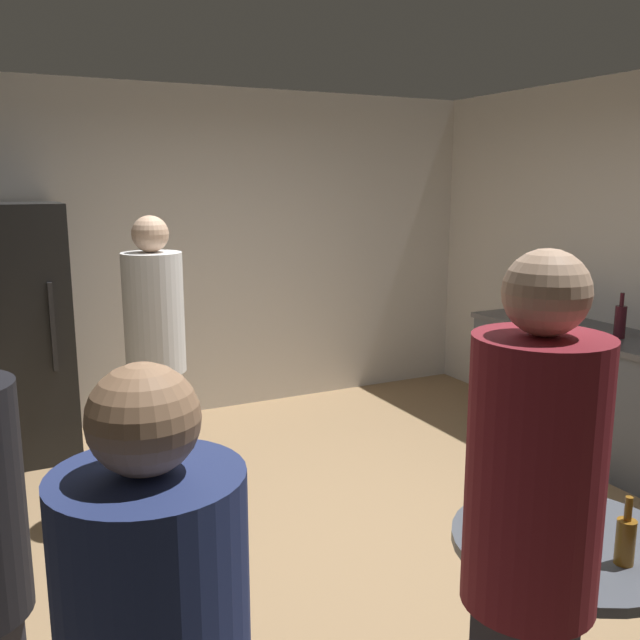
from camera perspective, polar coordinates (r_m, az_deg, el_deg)
ground_plane at (r=3.90m, az=1.73°, el=-19.35°), size 5.20×5.20×0.10m
wall_back at (r=5.83m, az=-10.53°, el=5.37°), size 5.32×0.06×2.70m
refrigerator at (r=5.26m, az=-23.79°, el=-1.03°), size 0.70×0.68×1.80m
kitchen_counter at (r=5.38m, az=21.25°, el=-5.50°), size 0.64×1.91×0.90m
kettle at (r=5.47m, az=18.54°, el=0.56°), size 0.24×0.17×0.18m
wine_bottle_on_counter at (r=5.08m, az=23.58°, el=-0.06°), size 0.08×0.08×0.31m
foreground_table at (r=2.69m, az=19.75°, el=-18.59°), size 0.80×0.80×0.73m
beer_bottle_amber at (r=2.51m, az=23.95°, el=-16.26°), size 0.06×0.06×0.23m
beer_bottle_brown at (r=2.60m, az=14.23°, el=-14.62°), size 0.06×0.06×0.23m
beer_bottle_green at (r=2.41m, az=20.02°, el=-17.11°), size 0.06×0.06×0.23m
plastic_cup_blue at (r=2.69m, az=17.38°, el=-14.59°), size 0.08×0.08×0.11m
person_in_white_shirt at (r=4.06m, az=-13.46°, el=-1.86°), size 0.35×0.35×1.76m
person_in_maroon_shirt at (r=1.91m, az=17.00°, el=-16.93°), size 0.40×0.40×1.79m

